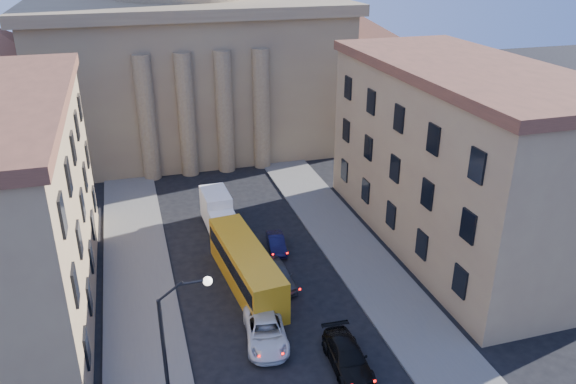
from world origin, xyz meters
The scene contains 11 objects.
sidewalk_left centered at (-8.50, 18.00, 0.07)m, with size 5.00×60.00×0.15m, color #5D5A55.
sidewalk_right centered at (8.50, 18.00, 0.07)m, with size 5.00×60.00×0.15m, color #5D5A55.
church centered at (0.00, 55.47, 11.88)m, with size 68.02×28.76×36.60m.
building_right centered at (17.00, 22.00, 7.42)m, with size 11.60×26.60×14.70m.
street_lamp centered at (-6.97, 8.00, 5.29)m, with size 2.62×0.44×8.83m.
car_left_mid centered at (-1.14, 13.48, 0.75)m, with size 2.50×5.43×1.51m, color silver.
car_right_mid centered at (2.86, 9.83, 0.73)m, with size 2.05×5.05×1.47m, color black.
car_right_far centered at (1.34, 19.45, 0.77)m, with size 1.82×4.52×1.54m, color #444448.
car_right_distant centered at (2.52, 24.30, 0.61)m, with size 1.29×3.71×1.22m, color black.
city_bus centered at (-0.93, 19.98, 1.66)m, with size 3.53×11.16×3.09m.
box_truck centered at (-1.28, 29.60, 1.44)m, with size 2.35×5.61×3.04m.
Camera 1 is at (-7.88, -14.19, 22.96)m, focal length 35.00 mm.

